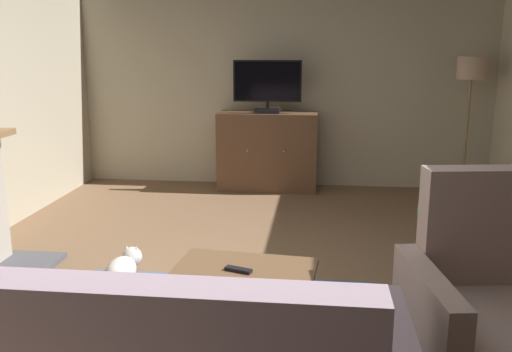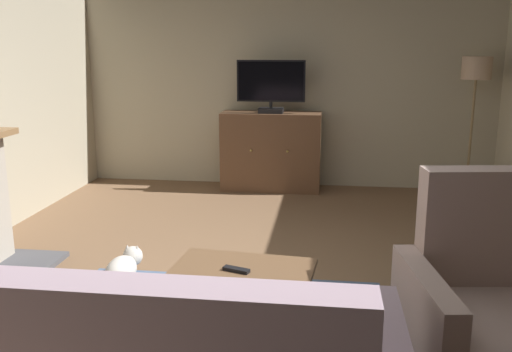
# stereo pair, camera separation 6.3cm
# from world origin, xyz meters

# --- Properties ---
(ground_plane) EXTENTS (5.85, 7.44, 0.04)m
(ground_plane) POSITION_xyz_m (0.00, 0.00, -0.02)
(ground_plane) COLOR brown
(wall_back) EXTENTS (5.85, 0.10, 2.66)m
(wall_back) POSITION_xyz_m (0.00, 3.47, 1.33)
(wall_back) COLOR #B2A88E
(wall_back) RESTS_ON ground_plane
(rug_central) EXTENTS (2.26, 1.76, 0.01)m
(rug_central) POSITION_xyz_m (-0.17, -0.58, 0.01)
(rug_central) COLOR slate
(rug_central) RESTS_ON ground_plane
(tv_cabinet) EXTENTS (1.24, 0.46, 0.98)m
(tv_cabinet) POSITION_xyz_m (-0.17, 3.12, 0.47)
(tv_cabinet) COLOR #402A1C
(tv_cabinet) RESTS_ON ground_plane
(television) EXTENTS (0.84, 0.20, 0.64)m
(television) POSITION_xyz_m (-0.17, 3.07, 1.33)
(television) COLOR black
(television) RESTS_ON tv_cabinet
(coffee_table) EXTENTS (0.93, 0.65, 0.45)m
(coffee_table) POSITION_xyz_m (0.03, -0.60, 0.39)
(coffee_table) COLOR brown
(coffee_table) RESTS_ON ground_plane
(tv_remote) EXTENTS (0.18, 0.10, 0.02)m
(tv_remote) POSITION_xyz_m (-0.00, -0.63, 0.46)
(tv_remote) COLOR black
(tv_remote) RESTS_ON coffee_table
(armchair_by_fireplace) EXTENTS (1.07, 1.04, 1.11)m
(armchair_by_fireplace) POSITION_xyz_m (1.47, -0.82, 0.33)
(armchair_by_fireplace) COLOR #A3897F
(armchair_by_fireplace) RESTS_ON ground_plane
(potted_plant_small_fern_corner) EXTENTS (0.69, 0.69, 0.87)m
(potted_plant_small_fern_corner) POSITION_xyz_m (1.60, 0.50, 0.48)
(potted_plant_small_fern_corner) COLOR slate
(potted_plant_small_fern_corner) RESTS_ON ground_plane
(cat) EXTENTS (0.24, 0.69, 0.23)m
(cat) POSITION_xyz_m (-1.02, 0.11, 0.11)
(cat) COLOR beige
(cat) RESTS_ON ground_plane
(floor_lamp) EXTENTS (0.34, 0.34, 1.68)m
(floor_lamp) POSITION_xyz_m (2.22, 3.02, 1.38)
(floor_lamp) COLOR #4C4233
(floor_lamp) RESTS_ON ground_plane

